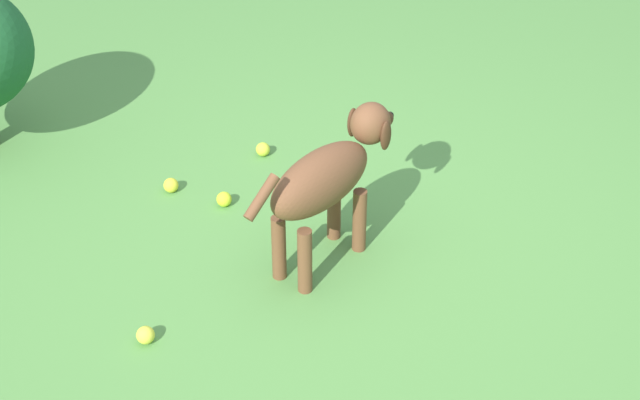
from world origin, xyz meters
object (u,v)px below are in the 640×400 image
at_px(tennis_ball_1, 263,149).
at_px(tennis_ball_4, 224,199).
at_px(dog, 328,176).
at_px(tennis_ball_0, 171,185).
at_px(tennis_ball_2, 146,335).

distance_m(tennis_ball_1, tennis_ball_4, 0.44).
bearing_deg(dog, tennis_ball_4, 90.78).
xyz_separation_m(tennis_ball_0, tennis_ball_2, (-0.91, 0.31, 0.00)).
xyz_separation_m(tennis_ball_0, tennis_ball_1, (0.14, -0.47, 0.00)).
bearing_deg(tennis_ball_4, dog, -149.86).
bearing_deg(dog, tennis_ball_1, 60.62).
bearing_deg(tennis_ball_4, tennis_ball_1, -40.82).
relative_size(tennis_ball_0, tennis_ball_1, 1.00).
distance_m(tennis_ball_0, tennis_ball_1, 0.49).
bearing_deg(tennis_ball_1, tennis_ball_0, 106.71).
distance_m(dog, tennis_ball_0, 0.90).
relative_size(dog, tennis_ball_0, 11.59).
relative_size(tennis_ball_1, tennis_ball_2, 1.00).
xyz_separation_m(dog, tennis_ball_4, (0.49, 0.28, -0.35)).
relative_size(tennis_ball_0, tennis_ball_2, 1.00).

